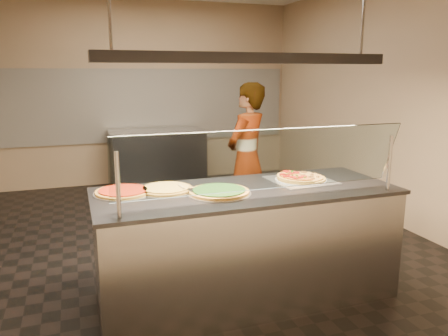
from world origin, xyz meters
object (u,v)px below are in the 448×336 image
object	(u,v)px
pizza_tomato	(123,191)
worker	(247,157)
heat_lamp_housing	(248,58)
serving_counter	(246,243)
sneeze_guard	(265,161)
half_pizza_sausage	(311,176)
pizza_spinach	(219,192)
prep_table	(158,159)
pizza_cheese	(166,189)
half_pizza_pepperoni	(290,177)
perforated_tray	(301,180)
pizza_spatula	(188,188)

from	to	relation	value
pizza_tomato	worker	xyz separation A→B (m)	(1.57, 1.32, -0.08)
worker	heat_lamp_housing	bearing A→B (deg)	30.66
serving_counter	sneeze_guard	size ratio (longest dim) A/B	1.11
sneeze_guard	serving_counter	bearing A→B (deg)	90.00
half_pizza_sausage	worker	size ratio (longest dim) A/B	0.25
pizza_spinach	prep_table	bearing A→B (deg)	86.36
heat_lamp_housing	pizza_cheese	bearing A→B (deg)	164.31
pizza_tomato	heat_lamp_housing	world-z (taller)	heat_lamp_housing
pizza_cheese	pizza_tomato	bearing A→B (deg)	175.17
half_pizza_pepperoni	perforated_tray	bearing A→B (deg)	-0.24
serving_counter	prep_table	world-z (taller)	same
serving_counter	worker	size ratio (longest dim) A/B	1.40
prep_table	pizza_spinach	bearing A→B (deg)	-93.64
sneeze_guard	pizza_spinach	xyz separation A→B (m)	(-0.25, 0.29, -0.28)
pizza_cheese	worker	world-z (taller)	worker
half_pizza_sausage	heat_lamp_housing	xyz separation A→B (m)	(-0.65, -0.12, 0.99)
serving_counter	prep_table	bearing A→B (deg)	90.10
sneeze_guard	pizza_cheese	bearing A→B (deg)	140.17
half_pizza_pepperoni	pizza_tomato	distance (m)	1.40
sneeze_guard	pizza_spatula	bearing A→B (deg)	137.21
serving_counter	half_pizza_pepperoni	world-z (taller)	half_pizza_pepperoni
half_pizza_sausage	pizza_cheese	bearing A→B (deg)	177.33
heat_lamp_housing	pizza_spinach	bearing A→B (deg)	-168.33
prep_table	pizza_cheese	bearing A→B (deg)	-99.58
half_pizza_sausage	pizza_spinach	distance (m)	0.92
worker	serving_counter	bearing A→B (deg)	30.66
sneeze_guard	pizza_spatula	distance (m)	0.69
perforated_tray	pizza_spinach	distance (m)	0.82
half_pizza_pepperoni	pizza_cheese	size ratio (longest dim) A/B	0.95
prep_table	heat_lamp_housing	bearing A→B (deg)	-89.90
serving_counter	pizza_spatula	xyz separation A→B (m)	(-0.47, 0.09, 0.49)
serving_counter	half_pizza_pepperoni	bearing A→B (deg)	14.31
pizza_cheese	half_pizza_pepperoni	bearing A→B (deg)	-3.20
pizza_spatula	half_pizza_sausage	bearing A→B (deg)	1.39
half_pizza_sausage	heat_lamp_housing	distance (m)	1.19
sneeze_guard	worker	world-z (taller)	worker
sneeze_guard	half_pizza_sausage	bearing A→B (deg)	35.28
perforated_tray	pizza_spatula	world-z (taller)	pizza_spatula
pizza_tomato	half_pizza_pepperoni	bearing A→B (deg)	-3.58
pizza_spinach	prep_table	xyz separation A→B (m)	(0.25, 3.87, -0.48)
half_pizza_sausage	prep_table	xyz separation A→B (m)	(-0.65, 3.70, -0.49)
sneeze_guard	worker	xyz separation A→B (m)	(0.62, 1.87, -0.36)
worker	pizza_spatula	bearing A→B (deg)	15.69
pizza_cheese	prep_table	world-z (taller)	pizza_cheese
half_pizza_sausage	prep_table	world-z (taller)	half_pizza_sausage
serving_counter	pizza_tomato	size ratio (longest dim) A/B	5.32
perforated_tray	pizza_cheese	bearing A→B (deg)	177.05
pizza_spinach	serving_counter	bearing A→B (deg)	11.67
half_pizza_pepperoni	serving_counter	bearing A→B (deg)	-165.69
pizza_tomato	heat_lamp_housing	xyz separation A→B (m)	(0.95, -0.20, 1.01)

